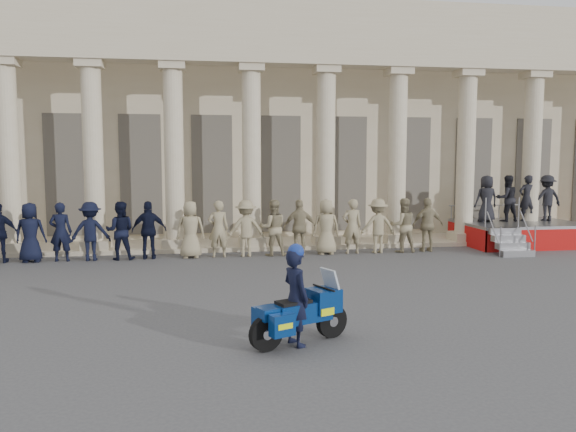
{
  "coord_description": "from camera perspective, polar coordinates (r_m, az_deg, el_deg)",
  "views": [
    {
      "loc": [
        -0.43,
        -11.23,
        3.14
      ],
      "look_at": [
        1.88,
        3.63,
        1.6
      ],
      "focal_mm": 35.0,
      "sensor_mm": 36.0,
      "label": 1
    }
  ],
  "objects": [
    {
      "name": "reviewing_stand",
      "position": [
        22.13,
        22.44,
        0.7
      ],
      "size": [
        4.14,
        3.99,
        2.54
      ],
      "color": "gray",
      "rests_on": "ground"
    },
    {
      "name": "officer_rank",
      "position": [
        18.1,
        -14.56,
        -1.42
      ],
      "size": [
        19.84,
        0.69,
        1.82
      ],
      "color": "black",
      "rests_on": "ground"
    },
    {
      "name": "building",
      "position": [
        26.02,
        -7.98,
        8.85
      ],
      "size": [
        40.0,
        12.5,
        9.0
      ],
      "color": "#C2B292",
      "rests_on": "ground"
    },
    {
      "name": "rider",
      "position": [
        9.5,
        0.79,
        -8.01
      ],
      "size": [
        0.6,
        0.71,
        1.74
      ],
      "rotation": [
        0.0,
        0.0,
        1.98
      ],
      "color": "black",
      "rests_on": "ground"
    },
    {
      "name": "ground",
      "position": [
        11.67,
        -6.5,
        -9.8
      ],
      "size": [
        90.0,
        90.0,
        0.0
      ],
      "primitive_type": "plane",
      "color": "#434346",
      "rests_on": "ground"
    },
    {
      "name": "motorcycle",
      "position": [
        9.65,
        1.32,
        -9.82
      ],
      "size": [
        1.82,
        1.16,
        1.24
      ],
      "rotation": [
        0.0,
        0.0,
        0.41
      ],
      "color": "black",
      "rests_on": "ground"
    }
  ]
}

